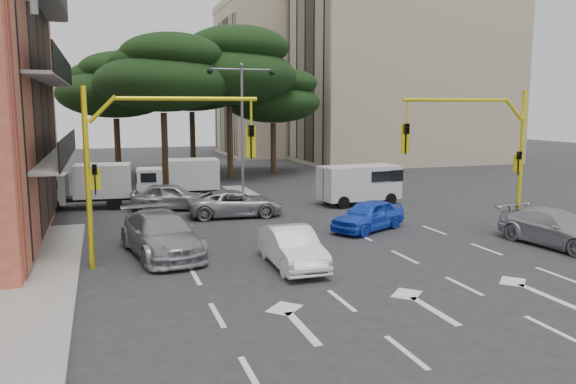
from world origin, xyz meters
The scene contains 21 objects.
ground centered at (0.00, 0.00, 0.00)m, with size 120.00×120.00×0.00m, color #28282B.
median_strip centered at (0.00, 16.00, 0.07)m, with size 1.40×6.00×0.15m, color gray.
apartment_beige_near centered at (19.95, 32.00, 9.35)m, with size 20.20×12.15×18.70m.
apartment_beige_far centered at (12.95, 44.00, 8.35)m, with size 16.20×12.15×16.70m.
pine_left_near centered at (-3.94, 21.96, 7.60)m, with size 9.15×9.15×10.23m.
pine_center centered at (1.06, 23.96, 8.30)m, with size 9.98×9.98×11.16m.
pine_left_far centered at (-6.94, 25.96, 6.91)m, with size 8.32×8.32×9.30m.
pine_right centered at (5.06, 25.96, 6.22)m, with size 7.49×7.49×8.37m.
pine_back centered at (-0.94, 28.96, 7.60)m, with size 9.15×9.15×10.23m.
signal_mast_right centered at (6.80, 1.99, 3.88)m, with size 5.79×0.37×6.00m.
signal_mast_left centered at (-6.80, 1.99, 3.88)m, with size 5.79×0.37×6.00m.
street_lamp_center centered at (0.00, 16.00, 5.43)m, with size 4.16×0.36×7.77m.
car_white_hatch centered at (-2.21, 0.12, 0.66)m, with size 1.41×4.03×1.33m, color white.
car_blue_compact centered at (2.75, 4.42, 0.66)m, with size 1.56×3.88×1.32m, color blue.
car_silver_wagon centered at (-6.23, 3.05, 0.76)m, with size 2.14×5.27×1.53m, color #989BA0.
car_silver_cross_a centered at (-2.00, 9.34, 0.65)m, with size 2.14×4.65×1.29m, color #9B9FA3.
car_silver_cross_b centered at (-4.79, 12.17, 0.71)m, with size 1.67×4.14×1.41m, color #97999F.
car_silver_parked centered at (8.38, -0.43, 0.69)m, with size 1.93×4.76×1.38m, color #A2A4AA.
van_white centered at (5.25, 10.61, 1.09)m, with size 1.98×4.37×2.19m, color silver, non-canonical shape.
box_truck_a centered at (-9.00, 14.00, 1.17)m, with size 2.00×4.75×2.34m, color silver, non-canonical shape.
box_truck_b centered at (-3.94, 15.50, 1.16)m, with size 1.99×4.73×2.33m, color silver, non-canonical shape.
Camera 1 is at (-8.13, -17.21, 5.31)m, focal length 35.00 mm.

